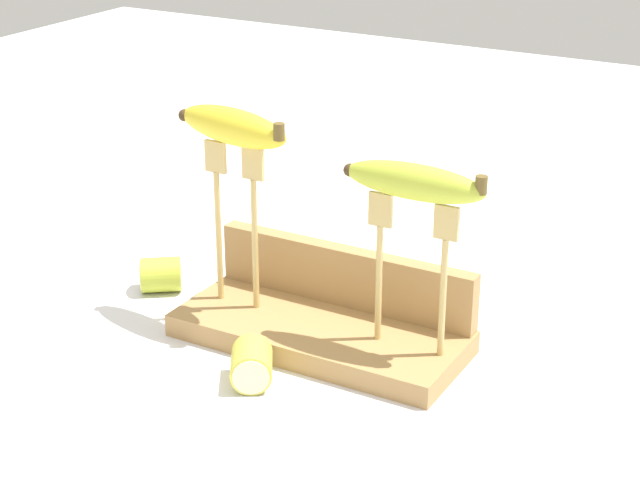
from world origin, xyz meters
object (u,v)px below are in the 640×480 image
at_px(banana_raised_left, 231,127).
at_px(fork_stand_left, 234,212).
at_px(fork_stand_right, 410,261).
at_px(banana_chunk_near, 251,365).
at_px(banana_raised_right, 412,183).
at_px(banana_chunk_far, 160,275).

bearing_deg(banana_raised_left, fork_stand_left, -10.90).
xyz_separation_m(fork_stand_right, banana_chunk_near, (-0.13, -0.10, -0.10)).
height_order(banana_raised_right, banana_chunk_near, banana_raised_right).
distance_m(banana_raised_left, banana_raised_right, 0.22).
xyz_separation_m(banana_raised_left, banana_raised_right, (0.22, -0.00, -0.03)).
distance_m(fork_stand_right, banana_raised_right, 0.08).
height_order(fork_stand_left, banana_raised_right, banana_raised_right).
relative_size(fork_stand_left, banana_chunk_far, 2.97).
relative_size(fork_stand_right, banana_raised_right, 1.07).
height_order(banana_chunk_near, banana_chunk_far, same).
distance_m(fork_stand_left, banana_raised_right, 0.23).
height_order(fork_stand_right, banana_chunk_near, fork_stand_right).
height_order(banana_raised_left, banana_chunk_far, banana_raised_left).
xyz_separation_m(fork_stand_left, banana_raised_right, (0.22, 0.00, 0.07)).
bearing_deg(banana_raised_right, banana_chunk_near, -140.54).
relative_size(fork_stand_right, banana_chunk_far, 2.60).
xyz_separation_m(fork_stand_left, fork_stand_right, (0.22, 0.00, -0.01)).
distance_m(fork_stand_left, banana_chunk_near, 0.18).
distance_m(banana_chunk_near, banana_chunk_far, 0.26).
xyz_separation_m(fork_stand_right, banana_chunk_far, (-0.35, 0.03, -0.10)).
distance_m(banana_raised_left, banana_chunk_far, 0.25).
relative_size(fork_stand_right, banana_raised_left, 1.06).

